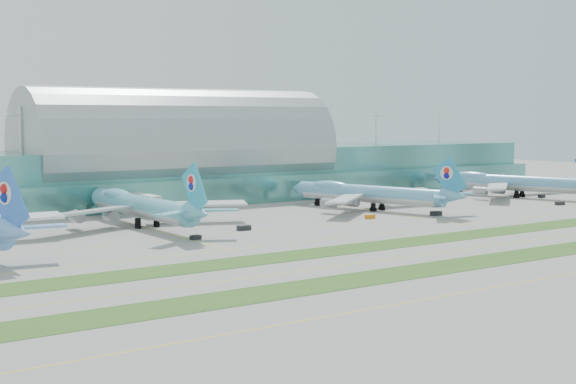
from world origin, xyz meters
TOP-DOWN VIEW (x-y plane):
  - ground at (0.00, 0.00)m, footprint 700.00×700.00m
  - terminal at (0.01, 128.79)m, footprint 340.00×69.10m
  - grass_strip_near at (0.00, -28.00)m, footprint 420.00×12.00m
  - grass_strip_far at (0.00, 2.00)m, footprint 420.00×12.00m
  - taxiline_a at (0.00, -48.00)m, footprint 420.00×0.35m
  - taxiline_b at (0.00, -14.00)m, footprint 420.00×0.35m
  - taxiline_c at (0.00, 18.00)m, footprint 420.00×0.35m
  - taxiline_d at (0.00, 40.00)m, footprint 420.00×0.35m
  - airliner_b at (-42.84, 69.66)m, footprint 66.13×74.96m
  - airliner_c at (39.62, 63.75)m, footprint 59.83×69.35m
  - airliner_d at (116.63, 66.41)m, footprint 61.03×70.79m
  - gse_c at (-41.99, 36.81)m, footprint 3.14×2.43m
  - gse_d at (-22.26, 44.80)m, footprint 3.96×2.20m
  - gse_e at (24.45, 44.53)m, footprint 3.27×1.50m
  - gse_f at (47.50, 38.42)m, footprint 3.99×2.58m
  - gse_g at (107.91, 35.61)m, footprint 3.80×2.54m
  - gse_h at (124.38, 56.66)m, footprint 3.55×1.99m

SIDE VIEW (x-z plane):
  - ground at x=0.00m, z-range 0.00..0.00m
  - taxiline_a at x=0.00m, z-range 0.00..0.01m
  - taxiline_b at x=0.00m, z-range 0.00..0.01m
  - taxiline_c at x=0.00m, z-range 0.00..0.01m
  - taxiline_d at x=0.00m, z-range 0.00..0.01m
  - grass_strip_near at x=0.00m, z-range 0.00..0.08m
  - grass_strip_far at x=0.00m, z-range 0.00..0.08m
  - gse_c at x=-41.99m, z-range 0.00..1.20m
  - gse_g at x=107.91m, z-range 0.00..1.28m
  - gse_e at x=24.45m, z-range 0.00..1.29m
  - gse_d at x=-22.26m, z-range 0.00..1.43m
  - gse_h at x=124.38m, z-range 0.00..1.44m
  - gse_f at x=47.50m, z-range 0.00..1.48m
  - airliner_c at x=39.62m, z-range -3.74..15.79m
  - airliner_d at x=116.63m, z-range -3.82..16.14m
  - airliner_b at x=-42.84m, z-range -3.96..16.70m
  - terminal at x=0.01m, z-range -3.77..32.23m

